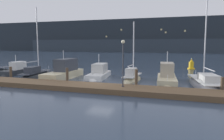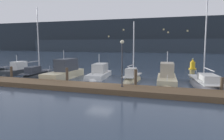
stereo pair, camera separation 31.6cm
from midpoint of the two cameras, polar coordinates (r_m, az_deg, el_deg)
ground_plane at (r=21.47m, az=-2.72°, el=-4.27°), size 400.00×400.00×0.00m
dock at (r=19.81m, az=-4.64°, el=-4.56°), size 43.55×2.80×0.45m
mooring_pile_1 at (r=27.06m, az=-24.48°, el=-0.86°), size 0.28×0.28×1.60m
mooring_pile_2 at (r=22.76m, az=-11.26°, el=-1.57°), size 0.28×0.28×1.71m
mooring_pile_3 at (r=20.15m, az=6.63°, el=-2.41°), size 0.28×0.28×1.82m
mooring_pile_4 at (r=19.95m, az=27.17°, el=-3.78°), size 0.28×0.28×1.43m
motorboat_berth_2 at (r=32.39m, az=-23.27°, el=-0.57°), size 1.73×4.83×3.26m
sailboat_berth_3 at (r=29.58m, az=-18.76°, el=-1.26°), size 2.30×6.91×9.33m
motorboat_berth_4 at (r=27.28m, az=-12.05°, el=-1.10°), size 2.47×7.49×3.95m
motorboat_berth_5 at (r=26.98m, az=-3.05°, el=-1.47°), size 3.02×6.56×3.58m
sailboat_berth_6 at (r=24.76m, az=5.66°, el=-2.42°), size 1.68×5.28×7.25m
motorboat_berth_7 at (r=24.35m, az=14.47°, el=-2.24°), size 2.72×6.76×3.86m
sailboat_berth_8 at (r=23.19m, az=23.53°, el=-3.66°), size 3.79×8.60×12.13m
channel_buoy at (r=38.42m, az=20.52°, el=1.21°), size 1.21×1.21×1.82m
dock_lamppost at (r=18.64m, az=3.14°, el=3.76°), size 0.32×0.32×4.01m
hillside_backdrop at (r=119.11m, az=15.20°, el=8.41°), size 240.00×23.00×17.21m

